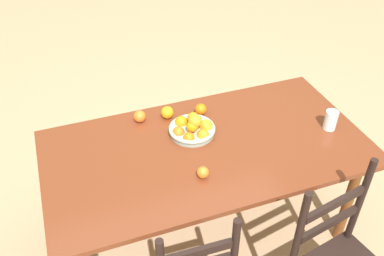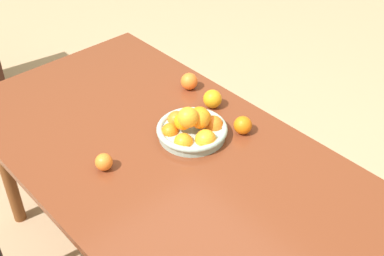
# 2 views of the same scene
# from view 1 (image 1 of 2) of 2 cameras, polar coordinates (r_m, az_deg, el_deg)

# --- Properties ---
(ground_plane) EXTENTS (12.00, 12.00, 0.00)m
(ground_plane) POSITION_cam_1_polar(r_m,az_deg,el_deg) (2.96, 1.71, -13.33)
(ground_plane) COLOR tan
(dining_table) EXTENTS (1.86, 0.97, 0.73)m
(dining_table) POSITION_cam_1_polar(r_m,az_deg,el_deg) (2.47, 1.99, -3.78)
(dining_table) COLOR brown
(dining_table) RESTS_ON ground
(fruit_bowl) EXTENTS (0.28, 0.28, 0.16)m
(fruit_bowl) POSITION_cam_1_polar(r_m,az_deg,el_deg) (2.49, 0.05, 0.05)
(fruit_bowl) COLOR #95AA9D
(fruit_bowl) RESTS_ON dining_table
(orange_loose_0) EXTENTS (0.07, 0.07, 0.07)m
(orange_loose_0) POSITION_cam_1_polar(r_m,az_deg,el_deg) (2.65, 1.19, 2.54)
(orange_loose_0) COLOR orange
(orange_loose_0) RESTS_ON dining_table
(orange_loose_1) EXTENTS (0.06, 0.06, 0.06)m
(orange_loose_1) POSITION_cam_1_polar(r_m,az_deg,el_deg) (2.22, 1.48, -6.03)
(orange_loose_1) COLOR orange
(orange_loose_1) RESTS_ON dining_table
(orange_loose_2) EXTENTS (0.08, 0.08, 0.08)m
(orange_loose_2) POSITION_cam_1_polar(r_m,az_deg,el_deg) (2.61, -7.09, 1.56)
(orange_loose_2) COLOR orange
(orange_loose_2) RESTS_ON dining_table
(orange_loose_3) EXTENTS (0.08, 0.08, 0.08)m
(orange_loose_3) POSITION_cam_1_polar(r_m,az_deg,el_deg) (2.62, -3.37, 2.11)
(orange_loose_3) COLOR orange
(orange_loose_3) RESTS_ON dining_table
(drinking_glass) EXTENTS (0.08, 0.08, 0.12)m
(drinking_glass) POSITION_cam_1_polar(r_m,az_deg,el_deg) (2.65, 18.26, 1.03)
(drinking_glass) COLOR silver
(drinking_glass) RESTS_ON dining_table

